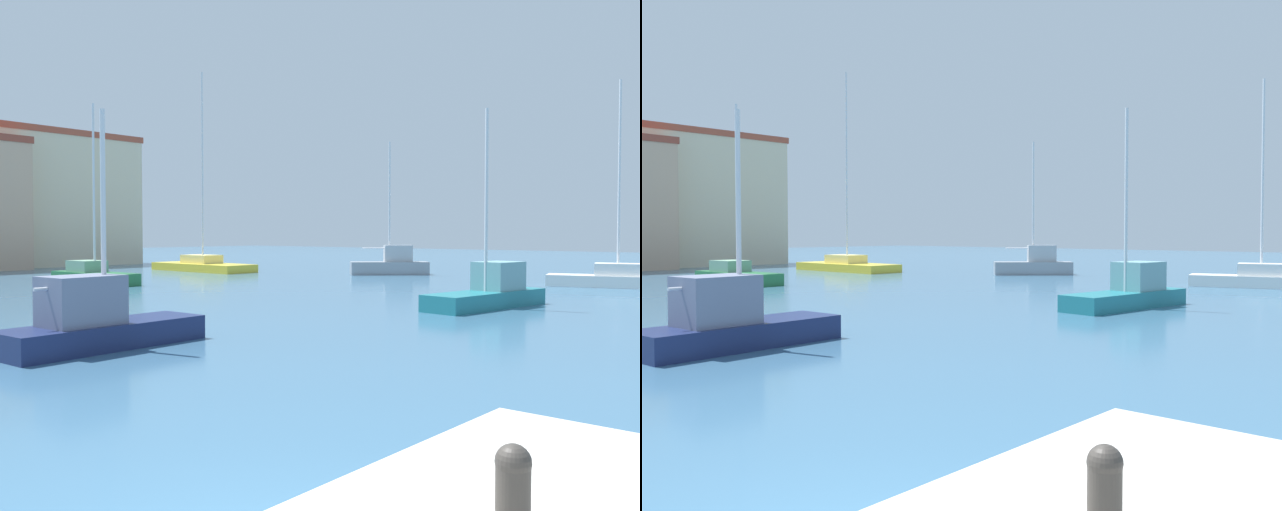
{
  "view_description": "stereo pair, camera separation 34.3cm",
  "coord_description": "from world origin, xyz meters",
  "views": [
    {
      "loc": [
        -3.45,
        -3.71,
        2.74
      ],
      "look_at": [
        21.9,
        18.2,
        1.6
      ],
      "focal_mm": 37.76,
      "sensor_mm": 36.0,
      "label": 1
    },
    {
      "loc": [
        -3.22,
        -3.97,
        2.74
      ],
      "look_at": [
        21.9,
        18.2,
        1.6
      ],
      "focal_mm": 37.76,
      "sensor_mm": 36.0,
      "label": 2
    }
  ],
  "objects": [
    {
      "name": "water",
      "position": [
        15.0,
        20.0,
        0.0
      ],
      "size": [
        160.0,
        160.0,
        0.0
      ],
      "primitive_type": "plane",
      "color": "#38607F",
      "rests_on": "ground"
    },
    {
      "name": "mooring_bollard",
      "position": [
        0.3,
        -2.0,
        1.24
      ],
      "size": [
        0.22,
        0.22,
        0.52
      ],
      "color": "#38332D",
      "rests_on": "pier_quay"
    },
    {
      "name": "sailboat_green_near_pier",
      "position": [
        15.69,
        28.84,
        0.52
      ],
      "size": [
        1.82,
        5.93,
        9.55
      ],
      "color": "#28703D",
      "rests_on": "water"
    },
    {
      "name": "sailboat_white_distant_north",
      "position": [
        31.72,
        6.97,
        0.5
      ],
      "size": [
        3.51,
        6.95,
        10.35
      ],
      "color": "white",
      "rests_on": "water"
    },
    {
      "name": "sailboat_navy_center_channel",
      "position": [
        5.04,
        10.58,
        0.62
      ],
      "size": [
        5.0,
        1.8,
        5.65
      ],
      "color": "#19234C",
      "rests_on": "water"
    },
    {
      "name": "sailboat_grey_mid_harbor",
      "position": [
        32.63,
        21.36,
        0.69
      ],
      "size": [
        4.46,
        4.64,
        8.61
      ],
      "color": "gray",
      "rests_on": "water"
    },
    {
      "name": "sailboat_teal_far_left",
      "position": [
        19.2,
        7.65,
        0.6
      ],
      "size": [
        5.9,
        2.2,
        7.23
      ],
      "color": "#1E707A",
      "rests_on": "water"
    },
    {
      "name": "sailboat_yellow_inner_mooring",
      "position": [
        27.23,
        33.86,
        0.46
      ],
      "size": [
        2.91,
        8.63,
        14.07
      ],
      "color": "gold",
      "rests_on": "water"
    },
    {
      "name": "harbor_office",
      "position": [
        24.28,
        49.61,
        5.5
      ],
      "size": [
        13.22,
        6.71,
        10.99
      ],
      "color": "beige",
      "rests_on": "ground"
    }
  ]
}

